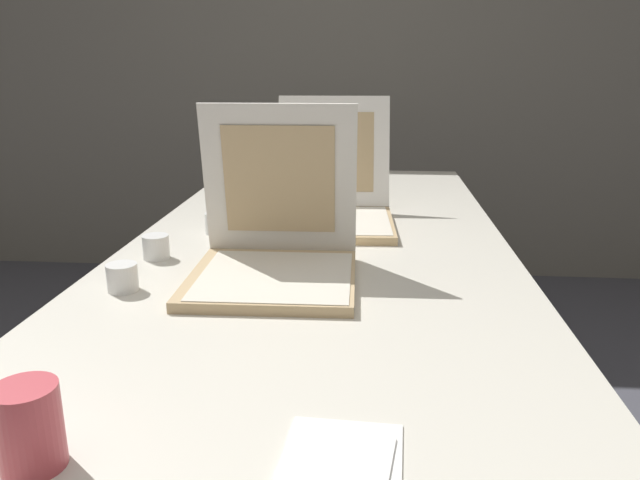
# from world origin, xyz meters

# --- Properties ---
(wall_back) EXTENTS (10.00, 0.10, 2.60)m
(wall_back) POSITION_xyz_m (0.00, 2.61, 1.30)
(wall_back) COLOR gray
(wall_back) RESTS_ON ground
(table) EXTENTS (0.98, 2.24, 0.75)m
(table) POSITION_xyz_m (0.00, 0.62, 0.70)
(table) COLOR silver
(table) RESTS_ON ground
(pizza_box_front) EXTENTS (0.36, 0.36, 0.37)m
(pizza_box_front) POSITION_xyz_m (-0.07, 0.35, 0.80)
(pizza_box_front) COLOR tan
(pizza_box_front) RESTS_ON table
(pizza_box_middle) EXTENTS (0.37, 0.49, 0.35)m
(pizza_box_middle) POSITION_xyz_m (0.02, 0.83, 0.80)
(pizza_box_middle) COLOR tan
(pizza_box_middle) RESTS_ON table
(cup_white_mid) EXTENTS (0.06, 0.06, 0.06)m
(cup_white_mid) POSITION_xyz_m (-0.28, 0.69, 0.78)
(cup_white_mid) COLOR white
(cup_white_mid) RESTS_ON table
(cup_white_near_left) EXTENTS (0.06, 0.06, 0.06)m
(cup_white_near_left) POSITION_xyz_m (-0.37, 0.25, 0.78)
(cup_white_near_left) COLOR white
(cup_white_near_left) RESTS_ON table
(cup_white_far) EXTENTS (0.06, 0.06, 0.06)m
(cup_white_far) POSITION_xyz_m (-0.23, 0.96, 0.78)
(cup_white_far) COLOR white
(cup_white_far) RESTS_ON table
(cup_white_near_center) EXTENTS (0.06, 0.06, 0.06)m
(cup_white_near_center) POSITION_xyz_m (-0.37, 0.46, 0.78)
(cup_white_near_center) COLOR white
(cup_white_near_center) RESTS_ON table
(cup_printed_front) EXTENTS (0.07, 0.07, 0.10)m
(cup_printed_front) POSITION_xyz_m (-0.25, -0.31, 0.80)
(cup_printed_front) COLOR #D14C56
(cup_printed_front) RESTS_ON table
(napkin_pile) EXTENTS (0.15, 0.17, 0.01)m
(napkin_pile) POSITION_xyz_m (0.11, -0.27, 0.75)
(napkin_pile) COLOR white
(napkin_pile) RESTS_ON table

